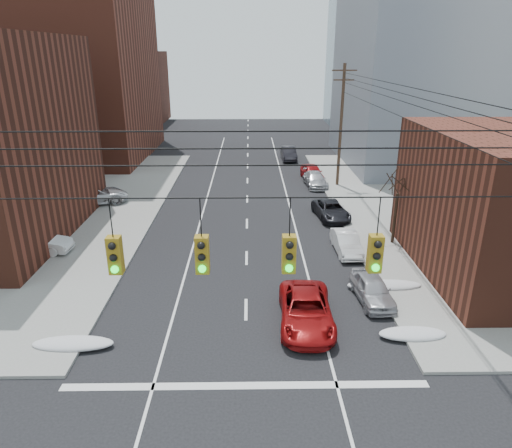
{
  "coord_description": "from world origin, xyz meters",
  "views": [
    {
      "loc": [
        0.21,
        -7.54,
        11.91
      ],
      "look_at": [
        0.55,
        15.99,
        3.0
      ],
      "focal_mm": 32.0,
      "sensor_mm": 36.0,
      "label": 1
    }
  ],
  "objects_px": {
    "parked_car_b": "(347,243)",
    "parked_car_c": "(331,210)",
    "parked_car_f": "(289,153)",
    "red_pickup": "(306,310)",
    "parked_car_d": "(315,179)",
    "lot_car_b": "(94,195)",
    "lot_car_d": "(3,210)",
    "lot_car_a": "(38,243)",
    "parked_car_a": "(372,289)",
    "parked_car_e": "(312,172)"
  },
  "relations": [
    {
      "from": "parked_car_b",
      "to": "parked_car_c",
      "type": "xyz_separation_m",
      "value": [
        0.1,
        6.34,
        -0.01
      ]
    },
    {
      "from": "parked_car_c",
      "to": "parked_car_f",
      "type": "bearing_deg",
      "value": 86.9
    },
    {
      "from": "red_pickup",
      "to": "parked_car_d",
      "type": "bearing_deg",
      "value": 83.54
    },
    {
      "from": "lot_car_b",
      "to": "parked_car_b",
      "type": "bearing_deg",
      "value": -141.14
    },
    {
      "from": "parked_car_f",
      "to": "lot_car_d",
      "type": "xyz_separation_m",
      "value": [
        -23.06,
        -20.22,
        0.04
      ]
    },
    {
      "from": "red_pickup",
      "to": "parked_car_c",
      "type": "xyz_separation_m",
      "value": [
        3.61,
        14.42,
        -0.09
      ]
    },
    {
      "from": "parked_car_c",
      "to": "lot_car_b",
      "type": "bearing_deg",
      "value": 162.4
    },
    {
      "from": "lot_car_a",
      "to": "lot_car_d",
      "type": "bearing_deg",
      "value": 43.42
    },
    {
      "from": "parked_car_b",
      "to": "lot_car_b",
      "type": "xyz_separation_m",
      "value": [
        -18.85,
        9.66,
        0.25
      ]
    },
    {
      "from": "parked_car_c",
      "to": "parked_car_b",
      "type": "bearing_deg",
      "value": -98.55
    },
    {
      "from": "parked_car_f",
      "to": "lot_car_d",
      "type": "bearing_deg",
      "value": -140.06
    },
    {
      "from": "parked_car_c",
      "to": "parked_car_f",
      "type": "distance_m",
      "value": 20.13
    },
    {
      "from": "parked_car_b",
      "to": "red_pickup",
      "type": "bearing_deg",
      "value": -115.07
    },
    {
      "from": "lot_car_a",
      "to": "lot_car_d",
      "type": "height_order",
      "value": "lot_car_a"
    },
    {
      "from": "parked_car_d",
      "to": "lot_car_a",
      "type": "height_order",
      "value": "lot_car_a"
    },
    {
      "from": "red_pickup",
      "to": "parked_car_c",
      "type": "relative_size",
      "value": 1.14
    },
    {
      "from": "red_pickup",
      "to": "parked_car_a",
      "type": "bearing_deg",
      "value": 32.32
    },
    {
      "from": "lot_car_b",
      "to": "red_pickup",
      "type": "bearing_deg",
      "value": -163.16
    },
    {
      "from": "parked_car_e",
      "to": "lot_car_d",
      "type": "xyz_separation_m",
      "value": [
        -24.66,
        -11.37,
        0.05
      ]
    },
    {
      "from": "parked_car_e",
      "to": "parked_car_f",
      "type": "relative_size",
      "value": 0.96
    },
    {
      "from": "parked_car_b",
      "to": "lot_car_b",
      "type": "height_order",
      "value": "lot_car_b"
    },
    {
      "from": "parked_car_c",
      "to": "lot_car_b",
      "type": "relative_size",
      "value": 0.85
    },
    {
      "from": "parked_car_b",
      "to": "lot_car_d",
      "type": "distance_m",
      "value": 25.33
    },
    {
      "from": "parked_car_f",
      "to": "lot_car_a",
      "type": "height_order",
      "value": "parked_car_f"
    },
    {
      "from": "parked_car_f",
      "to": "lot_car_d",
      "type": "distance_m",
      "value": 30.67
    },
    {
      "from": "parked_car_d",
      "to": "parked_car_f",
      "type": "relative_size",
      "value": 0.97
    },
    {
      "from": "parked_car_a",
      "to": "red_pickup",
      "type": "bearing_deg",
      "value": -154.29
    },
    {
      "from": "parked_car_e",
      "to": "lot_car_b",
      "type": "bearing_deg",
      "value": -162.75
    },
    {
      "from": "parked_car_a",
      "to": "lot_car_a",
      "type": "relative_size",
      "value": 0.97
    },
    {
      "from": "parked_car_a",
      "to": "parked_car_f",
      "type": "relative_size",
      "value": 0.84
    },
    {
      "from": "parked_car_a",
      "to": "parked_car_b",
      "type": "distance_m",
      "value": 6.0
    },
    {
      "from": "parked_car_e",
      "to": "lot_car_b",
      "type": "distance_m",
      "value": 20.53
    },
    {
      "from": "lot_car_a",
      "to": "parked_car_e",
      "type": "bearing_deg",
      "value": -44.56
    },
    {
      "from": "parked_car_c",
      "to": "parked_car_e",
      "type": "relative_size",
      "value": 1.04
    },
    {
      "from": "parked_car_d",
      "to": "parked_car_e",
      "type": "distance_m",
      "value": 2.38
    },
    {
      "from": "red_pickup",
      "to": "lot_car_b",
      "type": "height_order",
      "value": "lot_car_b"
    },
    {
      "from": "red_pickup",
      "to": "parked_car_b",
      "type": "xyz_separation_m",
      "value": [
        3.51,
        8.08,
        -0.07
      ]
    },
    {
      "from": "parked_car_d",
      "to": "lot_car_b",
      "type": "relative_size",
      "value": 0.84
    },
    {
      "from": "parked_car_f",
      "to": "red_pickup",
      "type": "bearing_deg",
      "value": -94.64
    },
    {
      "from": "parked_car_e",
      "to": "lot_car_a",
      "type": "bearing_deg",
      "value": -142.97
    },
    {
      "from": "parked_car_a",
      "to": "lot_car_b",
      "type": "xyz_separation_m",
      "value": [
        -18.95,
        15.66,
        0.23
      ]
    },
    {
      "from": "parked_car_d",
      "to": "parked_car_f",
      "type": "distance_m",
      "value": 11.35
    },
    {
      "from": "parked_car_c",
      "to": "parked_car_d",
      "type": "distance_m",
      "value": 8.84
    },
    {
      "from": "parked_car_f",
      "to": "lot_car_b",
      "type": "xyz_separation_m",
      "value": [
        -17.35,
        -16.75,
        0.13
      ]
    },
    {
      "from": "lot_car_d",
      "to": "lot_car_a",
      "type": "bearing_deg",
      "value": -138.62
    },
    {
      "from": "parked_car_e",
      "to": "lot_car_a",
      "type": "distance_m",
      "value": 26.17
    },
    {
      "from": "parked_car_b",
      "to": "parked_car_f",
      "type": "height_order",
      "value": "parked_car_f"
    },
    {
      "from": "parked_car_d",
      "to": "parked_car_f",
      "type": "xyz_separation_m",
      "value": [
        -1.6,
        11.23,
        0.11
      ]
    },
    {
      "from": "parked_car_f",
      "to": "lot_car_b",
      "type": "height_order",
      "value": "lot_car_b"
    },
    {
      "from": "parked_car_b",
      "to": "parked_car_f",
      "type": "relative_size",
      "value": 0.85
    }
  ]
}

